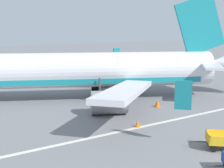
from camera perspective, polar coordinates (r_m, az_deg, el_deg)
name	(u,v)px	position (r m, az deg, el deg)	size (l,w,h in m)	color
apron_stripe	(154,124)	(26.63, 7.48, -7.00)	(120.00, 0.36, 0.01)	silver
airplane	(84,71)	(34.94, -4.94, 2.35)	(35.33, 29.08, 11.34)	silver
traffic_cone_near_plane	(157,103)	(31.99, 8.01, -3.36)	(0.57, 0.57, 0.75)	orange
traffic_cone_mid_apron	(138,124)	(25.68, 4.54, -6.95)	(0.44, 0.44, 0.57)	orange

